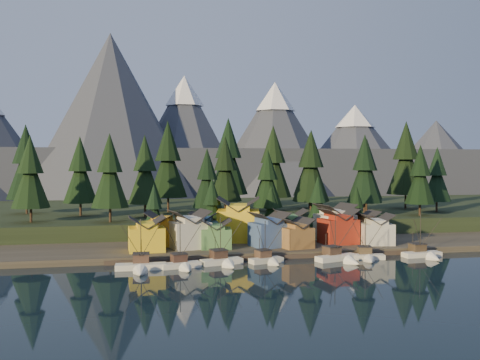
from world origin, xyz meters
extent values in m
plane|color=black|center=(0.00, 0.00, 0.00)|extent=(500.00, 500.00, 0.00)
cube|color=#322D25|center=(0.00, 40.00, 0.75)|extent=(400.00, 50.00, 1.50)
cube|color=black|center=(0.00, 90.00, 3.00)|extent=(420.00, 100.00, 6.00)
cube|color=#40352D|center=(0.00, 16.50, 0.50)|extent=(80.00, 4.00, 1.00)
cube|color=#424555|center=(0.00, 240.00, 15.00)|extent=(560.00, 160.00, 30.00)
cone|color=#424555|center=(-45.00, 180.00, 45.00)|extent=(100.00, 100.00, 90.00)
cone|color=#424555|center=(-5.00, 198.00, 36.00)|extent=(80.00, 80.00, 72.00)
cone|color=white|center=(-5.00, 198.00, 63.36)|extent=(22.40, 22.40, 17.28)
cone|color=#424555|center=(45.00, 186.00, 34.00)|extent=(84.00, 84.00, 68.00)
cone|color=white|center=(45.00, 186.00, 59.84)|extent=(23.52, 23.52, 16.32)
cone|color=#424555|center=(100.00, 202.00, 29.00)|extent=(92.00, 92.00, 58.00)
cone|color=white|center=(100.00, 202.00, 51.04)|extent=(25.76, 25.76, 13.92)
cone|color=#424555|center=(160.00, 210.00, 25.00)|extent=(88.00, 88.00, 50.00)
cube|color=silver|center=(-31.93, 8.82, 0.38)|extent=(10.92, 3.59, 1.72)
cone|color=silver|center=(-32.14, 2.89, 0.38)|extent=(3.34, 3.80, 3.22)
cube|color=black|center=(-31.93, 8.82, -0.27)|extent=(11.18, 3.66, 0.38)
cube|color=#4F372A|center=(-31.86, 10.80, 2.04)|extent=(3.54, 3.34, 1.93)
cube|color=black|center=(-31.86, 10.80, 3.11)|extent=(3.76, 3.56, 0.21)
cylinder|color=black|center=(-31.91, 9.48, 6.01)|extent=(0.19, 0.19, 9.65)
cylinder|color=black|center=(-31.78, 13.04, 3.54)|extent=(0.15, 0.15, 4.72)
cube|color=silver|center=(-23.34, 8.98, 0.35)|extent=(9.01, 4.62, 1.58)
cone|color=silver|center=(-22.40, 4.36, 0.35)|extent=(3.49, 3.47, 2.97)
cube|color=black|center=(-23.34, 8.98, -0.25)|extent=(9.23, 4.71, 0.35)
cube|color=#432B23|center=(-23.65, 10.53, 1.88)|extent=(3.69, 3.54, 1.78)
cube|color=black|center=(-23.65, 10.53, 2.87)|extent=(3.92, 3.77, 0.20)
cylinder|color=black|center=(-23.44, 9.50, 5.53)|extent=(0.18, 0.18, 8.90)
cylinder|color=black|center=(-24.00, 12.27, 3.26)|extent=(0.14, 0.14, 4.35)
cube|color=white|center=(-13.97, 11.25, 0.37)|extent=(9.97, 5.36, 1.67)
cone|color=white|center=(-12.70, 6.20, 0.37)|extent=(3.83, 3.91, 3.14)
cube|color=black|center=(-13.97, 11.25, -0.26)|extent=(10.20, 5.46, 0.37)
cube|color=#412D22|center=(-14.40, 12.93, 1.99)|extent=(4.01, 3.86, 1.88)
cube|color=black|center=(-14.40, 12.93, 3.03)|extent=(4.26, 4.11, 0.21)
cylinder|color=black|center=(-14.11, 11.81, 5.85)|extent=(0.19, 0.19, 9.41)
cylinder|color=black|center=(-14.88, 14.84, 3.45)|extent=(0.15, 0.15, 4.60)
cube|color=beige|center=(-3.63, 11.04, 0.33)|extent=(8.33, 4.97, 1.53)
cone|color=beige|center=(-2.41, 6.92, 0.33)|extent=(3.50, 3.38, 2.86)
cube|color=black|center=(-3.63, 11.04, -0.24)|extent=(8.52, 5.07, 0.33)
cube|color=brown|center=(-4.04, 12.42, 1.81)|extent=(3.74, 3.61, 1.72)
cube|color=black|center=(-4.04, 12.42, 2.77)|extent=(3.98, 3.85, 0.19)
cylinder|color=black|center=(-3.77, 11.50, 5.34)|extent=(0.17, 0.17, 8.59)
cylinder|color=black|center=(-4.50, 13.97, 3.15)|extent=(0.13, 0.13, 4.20)
cube|color=white|center=(13.38, 10.54, 0.37)|extent=(11.16, 6.27, 1.68)
cone|color=white|center=(15.17, 4.94, 0.37)|extent=(4.12, 4.44, 3.16)
cube|color=black|center=(13.38, 10.54, -0.26)|extent=(11.42, 6.40, 0.37)
cube|color=#483426|center=(12.78, 12.40, 2.00)|extent=(4.17, 4.03, 1.89)
cube|color=black|center=(12.78, 12.40, 3.05)|extent=(4.43, 4.30, 0.21)
cylinder|color=black|center=(13.18, 11.16, 5.89)|extent=(0.19, 0.19, 9.47)
cylinder|color=black|center=(12.11, 14.52, 3.47)|extent=(0.15, 0.15, 4.63)
cube|color=beige|center=(20.80, 10.89, 0.33)|extent=(9.04, 4.54, 1.52)
cone|color=beige|center=(19.84, 6.24, 0.33)|extent=(3.39, 3.47, 2.85)
cube|color=black|center=(20.80, 10.89, -0.24)|extent=(9.25, 4.63, 0.33)
cube|color=brown|center=(21.12, 12.44, 1.81)|extent=(3.56, 3.41, 1.71)
cube|color=black|center=(21.12, 12.44, 2.76)|extent=(3.78, 3.63, 0.19)
cylinder|color=black|center=(20.91, 11.40, 5.32)|extent=(0.17, 0.17, 8.56)
cylinder|color=black|center=(21.48, 14.19, 3.14)|extent=(0.13, 0.13, 4.18)
cube|color=white|center=(35.42, 11.05, 0.36)|extent=(9.82, 3.87, 1.64)
cone|color=white|center=(35.87, 5.81, 0.36)|extent=(3.34, 3.52, 3.07)
cube|color=black|center=(35.42, 11.05, -0.26)|extent=(10.06, 3.94, 0.36)
cube|color=#433523|center=(35.27, 12.80, 1.94)|extent=(3.52, 3.34, 1.84)
cube|color=black|center=(35.27, 12.80, 2.97)|extent=(3.74, 3.56, 0.20)
cylinder|color=black|center=(35.37, 11.64, 5.73)|extent=(0.18, 0.18, 9.21)
cylinder|color=black|center=(35.10, 14.78, 3.38)|extent=(0.14, 0.14, 4.50)
cube|color=yellow|center=(-30.38, 23.48, 4.40)|extent=(8.81, 7.81, 5.80)
cube|color=yellow|center=(-30.38, 23.48, 7.88)|extent=(5.01, 7.47, 1.19)
cube|color=beige|center=(-19.69, 26.11, 4.79)|extent=(10.72, 9.97, 6.58)
cube|color=beige|center=(-19.69, 26.11, 8.71)|extent=(6.69, 8.87, 1.28)
cube|color=#4A7C43|center=(-13.21, 24.62, 3.99)|extent=(8.14, 7.69, 4.97)
cube|color=#4A7C43|center=(-13.21, 24.62, 6.98)|extent=(4.78, 7.21, 1.05)
cube|color=#385286|center=(0.52, 24.48, 4.53)|extent=(10.20, 9.47, 6.07)
cube|color=#385286|center=(0.52, 24.48, 8.16)|extent=(6.42, 8.37, 1.21)
cube|color=olive|center=(6.55, 21.55, 4.07)|extent=(8.65, 8.65, 5.14)
cube|color=olive|center=(6.55, 21.55, 7.14)|extent=(5.46, 7.77, 1.01)
cube|color=maroon|center=(19.70, 25.84, 4.75)|extent=(9.64, 8.43, 6.49)
cube|color=maroon|center=(19.70, 25.84, 8.60)|extent=(5.69, 7.80, 1.24)
cube|color=beige|center=(28.87, 22.46, 4.24)|extent=(8.77, 7.90, 5.49)
cube|color=beige|center=(28.87, 22.46, 7.54)|extent=(5.18, 7.33, 1.12)
cube|color=orange|center=(-26.24, 31.47, 4.64)|extent=(9.57, 8.91, 6.29)
cube|color=orange|center=(-26.24, 31.47, 8.35)|extent=(6.00, 7.90, 1.14)
cube|color=#3C678F|center=(-15.27, 32.35, 4.51)|extent=(8.93, 8.60, 6.02)
cube|color=#3C678F|center=(-15.27, 32.35, 8.03)|extent=(5.67, 7.62, 1.04)
cube|color=yellow|center=(-5.44, 35.17, 5.73)|extent=(13.11, 11.83, 8.46)
cube|color=yellow|center=(-5.44, 35.17, 10.74)|extent=(8.11, 10.53, 1.59)
cube|color=#4C7C43|center=(7.88, 30.86, 4.55)|extent=(9.60, 8.31, 6.10)
cube|color=#4C7C43|center=(7.88, 30.86, 8.20)|extent=(5.73, 7.60, 1.22)
cube|color=silver|center=(20.89, 31.27, 5.08)|extent=(10.57, 9.75, 7.16)
cube|color=silver|center=(20.89, 31.27, 9.29)|extent=(6.47, 8.82, 1.29)
cube|color=#9D6438|center=(29.48, 31.36, 4.37)|extent=(7.66, 7.27, 5.74)
cube|color=#9D6438|center=(29.48, 31.36, 7.72)|extent=(4.49, 6.83, 0.99)
cylinder|color=#332319|center=(-62.00, 52.00, 8.18)|extent=(0.70, 0.70, 4.35)
cone|color=black|center=(-62.00, 52.00, 17.60)|extent=(10.63, 10.63, 14.98)
cone|color=black|center=(-62.00, 52.00, 25.33)|extent=(7.25, 7.25, 10.88)
cylinder|color=#332319|center=(-50.00, 68.00, 8.22)|extent=(0.70, 0.70, 4.43)
cone|color=black|center=(-50.00, 68.00, 17.82)|extent=(10.84, 10.84, 15.27)
cone|color=black|center=(-50.00, 68.00, 25.70)|extent=(7.39, 7.39, 11.08)
cylinder|color=#332319|center=(-40.00, 48.00, 8.22)|extent=(0.70, 0.70, 4.44)
cone|color=black|center=(-40.00, 48.00, 17.85)|extent=(10.86, 10.86, 15.31)
cone|color=black|center=(-40.00, 48.00, 25.75)|extent=(7.41, 7.41, 11.11)
cylinder|color=#332319|center=(-30.00, 60.00, 8.24)|extent=(0.70, 0.70, 4.48)
cone|color=black|center=(-30.00, 60.00, 17.94)|extent=(10.94, 10.94, 15.42)
cone|color=black|center=(-30.00, 60.00, 25.89)|extent=(7.46, 7.46, 11.19)
cylinder|color=#332319|center=(-22.00, 75.00, 8.73)|extent=(0.70, 0.70, 5.45)
cone|color=black|center=(-22.00, 75.00, 20.54)|extent=(13.33, 13.33, 18.79)
cone|color=black|center=(-22.00, 75.00, 30.24)|extent=(9.09, 9.09, 13.64)
cylinder|color=#332319|center=(-12.00, 50.00, 7.86)|extent=(0.70, 0.70, 3.72)
cone|color=black|center=(-12.00, 50.00, 15.92)|extent=(9.09, 9.09, 12.81)
cone|color=black|center=(-12.00, 50.00, 22.53)|extent=(6.20, 6.20, 9.30)
cylinder|color=#332319|center=(-4.00, 65.00, 8.24)|extent=(0.70, 0.70, 4.48)
cone|color=black|center=(-4.00, 65.00, 17.94)|extent=(10.94, 10.94, 15.42)
cone|color=black|center=(-4.00, 65.00, 25.90)|extent=(7.46, 7.46, 11.19)
cylinder|color=#332319|center=(6.00, 48.00, 7.84)|extent=(0.70, 0.70, 3.69)
cone|color=black|center=(6.00, 48.00, 15.83)|extent=(9.01, 9.01, 12.70)
cone|color=black|center=(6.00, 48.00, 22.39)|extent=(6.15, 6.15, 9.22)
cylinder|color=#332319|center=(14.00, 72.00, 8.61)|extent=(0.70, 0.70, 5.23)
cone|color=black|center=(14.00, 72.00, 19.93)|extent=(12.77, 12.77, 18.00)
cone|color=black|center=(14.00, 72.00, 29.22)|extent=(8.71, 8.71, 13.06)
cylinder|color=#332319|center=(22.00, 55.00, 8.40)|extent=(0.70, 0.70, 4.81)
cone|color=black|center=(22.00, 55.00, 18.81)|extent=(11.75, 11.75, 16.55)
cone|color=black|center=(22.00, 55.00, 27.36)|extent=(8.01, 8.01, 12.01)
cylinder|color=#332319|center=(30.00, 80.00, 8.45)|extent=(0.70, 0.70, 4.91)
cone|color=black|center=(30.00, 80.00, 19.09)|extent=(12.00, 12.00, 16.90)
cone|color=black|center=(30.00, 80.00, 27.81)|extent=(8.18, 8.18, 12.27)
cylinder|color=#332319|center=(38.00, 50.00, 8.27)|extent=(0.70, 0.70, 4.53)
cone|color=black|center=(38.00, 50.00, 18.08)|extent=(11.08, 11.08, 15.61)
cone|color=black|center=(38.00, 50.00, 26.14)|extent=(7.55, 7.55, 11.33)
cylinder|color=#332319|center=(46.00, 66.00, 8.20)|extent=(0.70, 0.70, 4.41)
cone|color=black|center=(46.00, 66.00, 17.75)|extent=(10.77, 10.77, 15.17)
cone|color=black|center=(46.00, 66.00, 25.58)|extent=(7.34, 7.34, 11.01)
cylinder|color=#332319|center=(56.00, 48.00, 7.98)|extent=(0.70, 0.70, 3.97)
cone|color=black|center=(56.00, 48.00, 16.58)|extent=(9.70, 9.70, 13.67)
cone|color=black|center=(56.00, 48.00, 23.64)|extent=(6.61, 6.61, 9.92)
cylinder|color=#332319|center=(64.00, 72.00, 8.81)|extent=(0.70, 0.70, 5.62)
cone|color=black|center=(64.00, 72.00, 20.97)|extent=(13.73, 13.73, 19.34)
cone|color=black|center=(64.00, 72.00, 30.96)|extent=(9.36, 9.36, 14.04)
cylinder|color=#332319|center=(0.00, 82.00, 8.89)|extent=(0.70, 0.70, 5.78)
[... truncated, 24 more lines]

